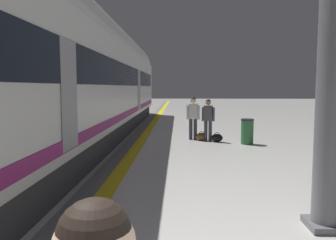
% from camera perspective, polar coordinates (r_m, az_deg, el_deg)
% --- Properties ---
extents(safety_line_strip, '(0.36, 80.00, 0.01)m').
position_cam_1_polar(safety_line_strip, '(11.16, -5.58, -5.08)').
color(safety_line_strip, yellow).
rests_on(safety_line_strip, ground).
extents(tactile_edge_band, '(0.56, 80.00, 0.01)m').
position_cam_1_polar(tactile_edge_band, '(11.20, -7.10, -5.06)').
color(tactile_edge_band, slate).
rests_on(tactile_edge_band, ground).
extents(high_speed_train, '(2.94, 32.61, 4.97)m').
position_cam_1_polar(high_speed_train, '(11.77, -15.49, 7.52)').
color(high_speed_train, '#38383D').
rests_on(high_speed_train, ground).
extents(passenger_near, '(0.52, 0.24, 1.67)m').
position_cam_1_polar(passenger_near, '(13.35, 4.17, 0.84)').
color(passenger_near, '#383842').
rests_on(passenger_near, ground).
extents(duffel_bag_near, '(0.44, 0.26, 0.36)m').
position_cam_1_polar(duffel_bag_near, '(13.24, 5.58, -2.76)').
color(duffel_bag_near, brown).
rests_on(duffel_bag_near, ground).
extents(passenger_mid, '(0.48, 0.27, 1.59)m').
position_cam_1_polar(passenger_mid, '(13.06, 6.65, 0.52)').
color(passenger_mid, '#383842').
rests_on(passenger_mid, ground).
extents(duffel_bag_mid, '(0.44, 0.26, 0.36)m').
position_cam_1_polar(duffel_bag_mid, '(13.00, 8.09, -2.94)').
color(duffel_bag_mid, black).
rests_on(duffel_bag_mid, ground).
extents(platform_pillar, '(0.56, 0.56, 3.60)m').
position_cam_1_polar(platform_pillar, '(5.37, 25.44, 1.54)').
color(platform_pillar, slate).
rests_on(platform_pillar, ground).
extents(waste_bin, '(0.46, 0.46, 0.91)m').
position_cam_1_polar(waste_bin, '(12.67, 12.96, -1.86)').
color(waste_bin, '#2D6638').
rests_on(waste_bin, ground).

